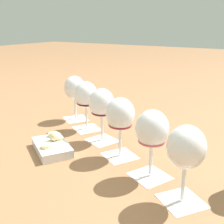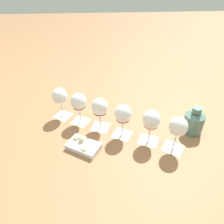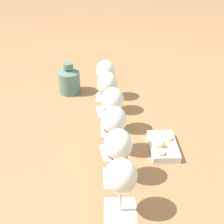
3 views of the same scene
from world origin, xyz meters
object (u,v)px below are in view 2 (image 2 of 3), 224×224
at_px(wine_glass_0, 178,128).
at_px(wine_glass_4, 79,103).
at_px(wine_glass_5, 60,97).
at_px(snack_dish, 83,145).
at_px(ceramic_vase, 194,121).
at_px(wine_glass_1, 151,121).
at_px(wine_glass_2, 123,115).
at_px(wine_glass_3, 100,108).

height_order(wine_glass_0, wine_glass_4, same).
height_order(wine_glass_5, snack_dish, wine_glass_5).
distance_m(wine_glass_0, ceramic_vase, 0.20).
height_order(wine_glass_0, snack_dish, wine_glass_0).
bearing_deg(wine_glass_0, ceramic_vase, -140.25).
relative_size(wine_glass_0, snack_dish, 0.99).
height_order(wine_glass_5, ceramic_vase, wine_glass_5).
bearing_deg(wine_glass_5, wine_glass_0, 150.58).
bearing_deg(wine_glass_5, wine_glass_1, 150.72).
xyz_separation_m(wine_glass_1, wine_glass_2, (0.13, -0.06, 0.00)).
distance_m(wine_glass_1, snack_dish, 0.36).
distance_m(wine_glass_5, ceramic_vase, 0.76).
bearing_deg(wine_glass_2, wine_glass_3, -31.81).
distance_m(wine_glass_2, wine_glass_4, 0.27).
xyz_separation_m(wine_glass_0, wine_glass_4, (0.47, -0.26, 0.00)).
bearing_deg(wine_glass_4, snack_dish, 96.09).
xyz_separation_m(wine_glass_0, wine_glass_5, (0.58, -0.33, 0.00)).
height_order(wine_glass_2, wine_glass_3, same).
xyz_separation_m(wine_glass_1, ceramic_vase, (-0.25, -0.06, -0.06)).
height_order(wine_glass_1, wine_glass_3, same).
bearing_deg(snack_dish, wine_glass_0, 174.84).
height_order(wine_glass_3, ceramic_vase, wine_glass_3).
bearing_deg(snack_dish, wine_glass_1, -176.04).
height_order(wine_glass_1, ceramic_vase, wine_glass_1).
relative_size(wine_glass_1, wine_glass_2, 1.00).
xyz_separation_m(wine_glass_2, wine_glass_4, (0.23, -0.13, -0.00)).
bearing_deg(wine_glass_3, wine_glass_1, 151.66).
relative_size(wine_glass_4, wine_glass_5, 1.00).
relative_size(wine_glass_1, ceramic_vase, 1.21).
bearing_deg(wine_glass_4, wine_glass_0, 151.16).
bearing_deg(wine_glass_1, wine_glass_4, -28.47).
xyz_separation_m(wine_glass_0, ceramic_vase, (-0.14, -0.12, -0.06)).
height_order(wine_glass_4, wine_glass_5, same).
xyz_separation_m(wine_glass_5, snack_dish, (-0.13, 0.29, -0.11)).
relative_size(wine_glass_2, ceramic_vase, 1.21).
distance_m(wine_glass_2, snack_dish, 0.25).
relative_size(wine_glass_0, ceramic_vase, 1.21).
relative_size(wine_glass_1, wine_glass_3, 1.00).
distance_m(wine_glass_2, ceramic_vase, 0.39).
xyz_separation_m(wine_glass_4, snack_dish, (-0.02, 0.22, -0.11)).
xyz_separation_m(wine_glass_2, ceramic_vase, (-0.39, 0.00, -0.06)).
distance_m(wine_glass_0, wine_glass_5, 0.67).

